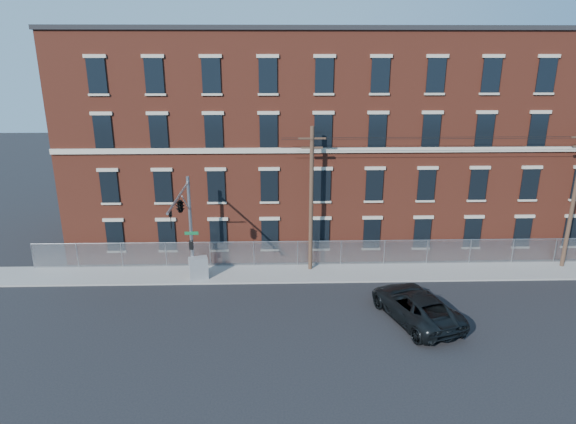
# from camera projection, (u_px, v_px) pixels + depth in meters

# --- Properties ---
(ground) EXTENTS (140.00, 140.00, 0.00)m
(ground) POSITION_uv_depth(u_px,v_px,m) (283.00, 310.00, 29.73)
(ground) COLOR black
(ground) RESTS_ON ground
(sidewalk) EXTENTS (65.00, 3.00, 0.12)m
(sidewalk) POSITION_uv_depth(u_px,v_px,m) (454.00, 271.00, 34.78)
(sidewalk) COLOR gray
(sidewalk) RESTS_ON ground
(mill_building) EXTENTS (55.30, 14.32, 16.30)m
(mill_building) POSITION_uv_depth(u_px,v_px,m) (426.00, 135.00, 40.81)
(mill_building) COLOR maroon
(mill_building) RESTS_ON ground
(chain_link_fence) EXTENTS (59.06, 0.06, 1.85)m
(chain_link_fence) POSITION_uv_depth(u_px,v_px,m) (449.00, 251.00, 35.72)
(chain_link_fence) COLOR #A5A8AD
(chain_link_fence) RESTS_ON ground
(traffic_signal_mast) EXTENTS (0.90, 6.75, 7.00)m
(traffic_signal_mast) POSITION_uv_depth(u_px,v_px,m) (183.00, 213.00, 30.00)
(traffic_signal_mast) COLOR #9EA0A5
(traffic_signal_mast) RESTS_ON ground
(utility_pole_near) EXTENTS (1.80, 0.28, 10.00)m
(utility_pole_near) POSITION_uv_depth(u_px,v_px,m) (311.00, 197.00, 33.48)
(utility_pole_near) COLOR #4D3426
(utility_pole_near) RESTS_ON ground
(utility_pole_mid) EXTENTS (1.80, 0.28, 10.00)m
(utility_pole_mid) POSITION_uv_depth(u_px,v_px,m) (574.00, 195.00, 33.95)
(utility_pole_mid) COLOR #4D3426
(utility_pole_mid) RESTS_ON ground
(pickup_truck) EXTENTS (4.77, 6.95, 1.77)m
(pickup_truck) POSITION_uv_depth(u_px,v_px,m) (415.00, 306.00, 28.38)
(pickup_truck) COLOR black
(pickup_truck) RESTS_ON ground
(utility_cabinet) EXTENTS (1.34, 0.92, 1.53)m
(utility_cabinet) POSITION_uv_depth(u_px,v_px,m) (198.00, 268.00, 33.30)
(utility_cabinet) COLOR slate
(utility_cabinet) RESTS_ON sidewalk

